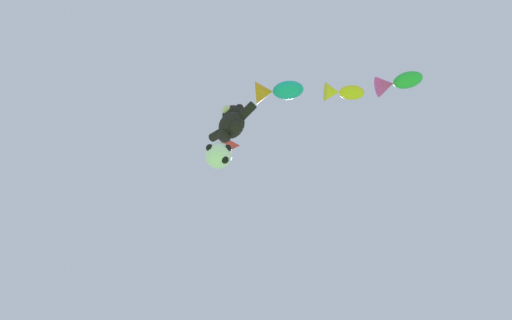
# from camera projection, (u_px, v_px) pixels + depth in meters

# --- Properties ---
(teddy_bear_kite) EXTENTS (2.41, 1.06, 2.45)m
(teddy_bear_kite) POSITION_uv_depth(u_px,v_px,m) (232.00, 122.00, 13.83)
(teddy_bear_kite) COLOR black
(soccer_ball_kite) EXTENTS (1.09, 1.08, 1.00)m
(soccer_ball_kite) POSITION_uv_depth(u_px,v_px,m) (219.00, 155.00, 12.48)
(soccer_ball_kite) COLOR white
(fish_kite_teal) EXTENTS (2.28, 1.97, 1.03)m
(fish_kite_teal) POSITION_uv_depth(u_px,v_px,m) (276.00, 91.00, 15.27)
(fish_kite_teal) COLOR #19ADB2
(fish_kite_goldfin) EXTENTS (1.69, 1.61, 0.77)m
(fish_kite_goldfin) POSITION_uv_depth(u_px,v_px,m) (342.00, 92.00, 14.29)
(fish_kite_goldfin) COLOR yellow
(fish_kite_emerald) EXTENTS (2.09, 1.58, 0.90)m
(fish_kite_emerald) POSITION_uv_depth(u_px,v_px,m) (397.00, 83.00, 14.82)
(fish_kite_emerald) COLOR green
(diamond_kite) EXTENTS (1.04, 0.86, 2.90)m
(diamond_kite) POSITION_uv_depth(u_px,v_px,m) (227.00, 147.00, 17.98)
(diamond_kite) COLOR red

